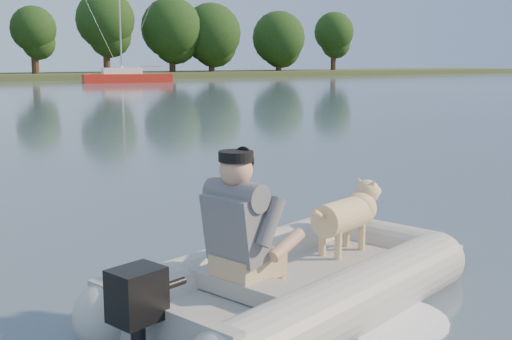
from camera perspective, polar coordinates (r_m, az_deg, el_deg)
water at (r=6.32m, az=6.03°, el=-9.37°), size 160.00×160.00×0.00m
dinghy at (r=5.53m, az=4.19°, el=-5.23°), size 6.02×5.20×1.48m
man at (r=4.96m, az=-1.59°, el=-4.65°), size 0.94×0.86×1.16m
dog at (r=6.13m, az=7.72°, el=-4.58°), size 1.06×0.63×0.67m
outboard_motor at (r=4.42m, az=-10.45°, el=-13.54°), size 0.52×0.43×0.85m
sailboat at (r=57.56m, az=-11.44°, el=8.08°), size 7.83×3.63×10.36m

